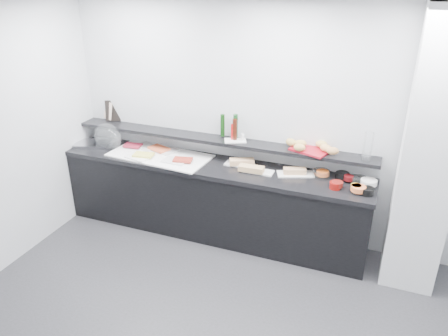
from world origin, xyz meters
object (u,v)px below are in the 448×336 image
(condiment_tray, at_px, (235,141))
(carafe, at_px, (368,147))
(bread_tray, at_px, (310,150))
(framed_print, at_px, (113,111))
(cloche_base, at_px, (93,144))
(sandwich_plate_mid, at_px, (258,171))

(condiment_tray, relative_size, carafe, 0.80)
(bread_tray, relative_size, carafe, 1.30)
(framed_print, relative_size, bread_tray, 0.67)
(condiment_tray, height_order, carafe, carafe)
(carafe, bearing_deg, cloche_base, -177.29)
(cloche_base, xyz_separation_m, bread_tray, (2.68, 0.20, 0.24))
(cloche_base, xyz_separation_m, sandwich_plate_mid, (2.17, 0.00, -0.01))
(framed_print, bearing_deg, sandwich_plate_mid, -31.42)
(framed_print, xyz_separation_m, condiment_tray, (1.70, -0.12, -0.12))
(condiment_tray, xyz_separation_m, carafe, (1.42, -0.03, 0.14))
(condiment_tray, xyz_separation_m, bread_tray, (0.85, 0.02, 0.00))
(framed_print, bearing_deg, condiment_tray, -27.07)
(framed_print, xyz_separation_m, carafe, (3.12, -0.15, 0.02))
(cloche_base, relative_size, carafe, 1.41)
(cloche_base, bearing_deg, framed_print, 45.50)
(cloche_base, height_order, carafe, carafe)
(condiment_tray, height_order, bread_tray, bread_tray)
(bread_tray, bearing_deg, condiment_tray, -159.63)
(condiment_tray, bearing_deg, sandwich_plate_mid, -52.06)
(cloche_base, relative_size, bread_tray, 1.08)
(framed_print, height_order, bread_tray, framed_print)
(cloche_base, xyz_separation_m, condiment_tray, (1.84, 0.18, 0.24))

